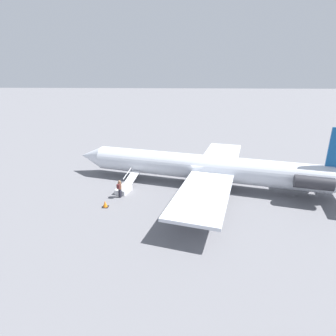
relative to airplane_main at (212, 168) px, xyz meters
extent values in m
plane|color=slate|center=(0.92, -0.21, -2.04)|extent=(600.00, 600.00, 0.00)
cylinder|color=silver|center=(0.92, -0.21, -0.03)|extent=(23.86, 7.82, 2.60)
cone|color=silver|center=(13.95, -3.17, -0.03)|extent=(3.35, 3.11, 2.54)
cube|color=silver|center=(1.15, 6.21, -0.22)|extent=(6.27, 10.70, 0.26)
cube|color=silver|center=(-1.64, -6.10, -0.22)|extent=(6.27, 10.70, 0.26)
cylinder|color=#2D2D33|center=(-8.50, 3.80, 0.17)|extent=(3.30, 1.83, 1.17)
cylinder|color=#2D2D33|center=(-9.30, 0.24, 0.17)|extent=(3.30, 1.83, 1.17)
cylinder|color=black|center=(8.48, -1.93, -1.72)|extent=(0.66, 0.30, 0.64)
cylinder|color=#2D2D33|center=(8.48, -1.93, -1.29)|extent=(0.12, 0.12, 0.20)
cylinder|color=black|center=(-1.15, 1.46, -1.72)|extent=(0.66, 0.30, 0.64)
cylinder|color=#2D2D33|center=(-1.15, 1.46, -1.29)|extent=(0.12, 0.12, 0.20)
cylinder|color=black|center=(-1.67, -0.82, -1.72)|extent=(0.66, 0.30, 0.64)
cylinder|color=#2D2D33|center=(-1.67, -0.82, -1.29)|extent=(0.12, 0.12, 0.20)
cube|color=silver|center=(8.84, 2.35, -1.79)|extent=(1.47, 2.00, 0.50)
cube|color=silver|center=(8.40, 0.40, -1.20)|extent=(1.37, 2.38, 0.78)
cube|color=silver|center=(8.84, 0.30, -0.70)|extent=(0.55, 2.18, 0.73)
cube|color=#23232D|center=(8.86, 3.57, -1.61)|extent=(0.26, 0.32, 0.85)
cylinder|color=brown|center=(8.86, 3.57, -0.86)|extent=(0.36, 0.36, 0.65)
sphere|color=#936B4C|center=(8.86, 3.57, -0.42)|extent=(0.24, 0.24, 0.24)
cube|color=#592323|center=(8.92, 3.83, -0.83)|extent=(0.31, 0.24, 0.44)
cube|color=black|center=(9.66, 5.67, -2.02)|extent=(0.53, 0.53, 0.03)
cone|color=orange|center=(9.66, 5.67, -1.74)|extent=(0.41, 0.41, 0.59)
camera|label=1|loc=(2.29, 25.97, 8.75)|focal=28.00mm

